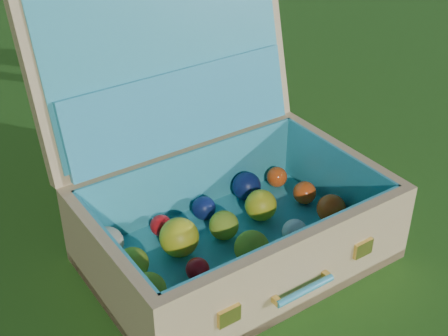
# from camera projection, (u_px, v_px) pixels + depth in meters

# --- Properties ---
(ground) EXTENTS (60.00, 60.00, 0.00)m
(ground) POSITION_uv_depth(u_px,v_px,m) (266.00, 255.00, 1.49)
(ground) COLOR #215114
(ground) RESTS_ON ground
(stray_ball) EXTENTS (0.08, 0.08, 0.08)m
(stray_ball) POSITION_uv_depth(u_px,v_px,m) (103.00, 260.00, 1.41)
(stray_ball) COLOR teal
(stray_ball) RESTS_ON ground
(suitcase) EXTENTS (0.80, 0.74, 0.63)m
(suitcase) POSITION_uv_depth(u_px,v_px,m) (213.00, 178.00, 1.45)
(suitcase) COLOR tan
(suitcase) RESTS_ON ground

